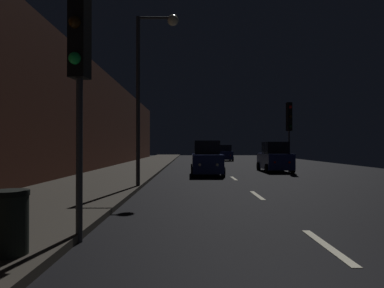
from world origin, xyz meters
The scene contains 11 objects.
ground centered at (0.00, 24.50, -0.01)m, with size 25.48×84.00×0.02m, color black.
sidewalk_left centered at (-6.54, 24.50, 0.07)m, with size 4.40×84.00×0.15m, color #38332B.
building_facade_left centered at (-9.14, 21.00, 3.68)m, with size 0.80×63.00×7.37m, color #472319.
lane_centerline centered at (0.00, 9.37, 0.01)m, with size 0.16×15.03×0.01m.
traffic_light_far_right centered at (4.24, 20.25, 3.36)m, with size 0.37×0.48×4.66m.
traffic_light_near_left centered at (-4.34, 3.27, 3.51)m, with size 0.35×0.48×4.84m.
streetlamp_overhead centered at (-3.97, 11.04, 4.67)m, with size 1.70×0.44×7.01m.
trash_bin_curbside centered at (-4.96, 2.07, 0.62)m, with size 0.55×0.55×0.93m.
car_approaching_headlights centered at (-1.36, 17.90, 0.94)m, with size 1.89×4.10×2.06m.
car_distant_taillights centered at (1.85, 39.25, 0.88)m, with size 1.76×3.81×1.92m.
car_parked_right_far centered at (3.44, 20.94, 0.93)m, with size 1.87×4.04×2.04m.
Camera 1 is at (-2.35, -3.02, 1.71)m, focal length 32.86 mm.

